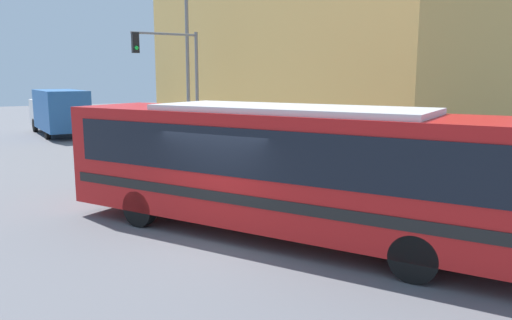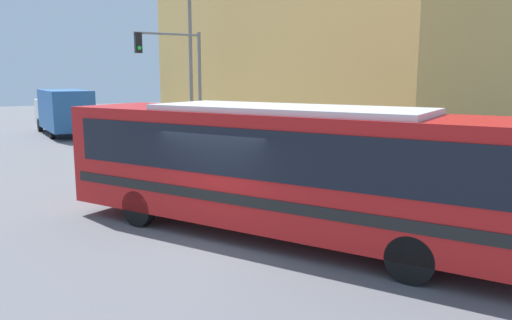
{
  "view_description": "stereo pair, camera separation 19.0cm",
  "coord_description": "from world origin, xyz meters",
  "px_view_note": "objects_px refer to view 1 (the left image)",
  "views": [
    {
      "loc": [
        -5.26,
        -9.7,
        3.76
      ],
      "look_at": [
        2.35,
        2.53,
        1.33
      ],
      "focal_mm": 35.0,
      "sensor_mm": 36.0,
      "label": 1
    },
    {
      "loc": [
        -5.1,
        -9.8,
        3.76
      ],
      "look_at": [
        2.35,
        2.53,
        1.33
      ],
      "focal_mm": 35.0,
      "sensor_mm": 36.0,
      "label": 2
    }
  ],
  "objects_px": {
    "fire_hydrant": "(291,167)",
    "pedestrian_near_corner": "(241,140)",
    "delivery_truck": "(58,110)",
    "parking_meter": "(244,142)",
    "city_bus": "(288,163)",
    "traffic_light_pole": "(176,70)",
    "street_lamp": "(182,54)"
  },
  "relations": [
    {
      "from": "city_bus",
      "to": "traffic_light_pole",
      "type": "height_order",
      "value": "traffic_light_pole"
    },
    {
      "from": "city_bus",
      "to": "street_lamp",
      "type": "height_order",
      "value": "street_lamp"
    },
    {
      "from": "traffic_light_pole",
      "to": "street_lamp",
      "type": "relative_size",
      "value": 0.71
    },
    {
      "from": "street_lamp",
      "to": "pedestrian_near_corner",
      "type": "xyz_separation_m",
      "value": [
        0.6,
        -4.85,
        -3.82
      ]
    },
    {
      "from": "delivery_truck",
      "to": "parking_meter",
      "type": "height_order",
      "value": "delivery_truck"
    },
    {
      "from": "city_bus",
      "to": "delivery_truck",
      "type": "relative_size",
      "value": 1.42
    },
    {
      "from": "delivery_truck",
      "to": "traffic_light_pole",
      "type": "relative_size",
      "value": 1.43
    },
    {
      "from": "city_bus",
      "to": "traffic_light_pole",
      "type": "xyz_separation_m",
      "value": [
        2.82,
        13.09,
        2.26
      ]
    },
    {
      "from": "city_bus",
      "to": "delivery_truck",
      "type": "bearing_deg",
      "value": 63.85
    },
    {
      "from": "parking_meter",
      "to": "street_lamp",
      "type": "distance_m",
      "value": 7.09
    },
    {
      "from": "city_bus",
      "to": "street_lamp",
      "type": "distance_m",
      "value": 15.13
    },
    {
      "from": "delivery_truck",
      "to": "parking_meter",
      "type": "relative_size",
      "value": 5.94
    },
    {
      "from": "delivery_truck",
      "to": "fire_hydrant",
      "type": "height_order",
      "value": "delivery_truck"
    },
    {
      "from": "traffic_light_pole",
      "to": "parking_meter",
      "type": "bearing_deg",
      "value": -78.96
    },
    {
      "from": "delivery_truck",
      "to": "city_bus",
      "type": "bearing_deg",
      "value": -88.91
    },
    {
      "from": "fire_hydrant",
      "to": "traffic_light_pole",
      "type": "bearing_deg",
      "value": 96.57
    },
    {
      "from": "street_lamp",
      "to": "pedestrian_near_corner",
      "type": "bearing_deg",
      "value": -83.0
    },
    {
      "from": "city_bus",
      "to": "parking_meter",
      "type": "distance_m",
      "value": 9.15
    },
    {
      "from": "fire_hydrant",
      "to": "traffic_light_pole",
      "type": "relative_size",
      "value": 0.13
    },
    {
      "from": "pedestrian_near_corner",
      "to": "fire_hydrant",
      "type": "bearing_deg",
      "value": -96.78
    },
    {
      "from": "traffic_light_pole",
      "to": "pedestrian_near_corner",
      "type": "xyz_separation_m",
      "value": [
        1.46,
        -3.59,
        -3.03
      ]
    },
    {
      "from": "traffic_light_pole",
      "to": "pedestrian_near_corner",
      "type": "relative_size",
      "value": 3.44
    },
    {
      "from": "parking_meter",
      "to": "fire_hydrant",
      "type": "bearing_deg",
      "value": -90.0
    },
    {
      "from": "fire_hydrant",
      "to": "pedestrian_near_corner",
      "type": "distance_m",
      "value": 4.53
    },
    {
      "from": "fire_hydrant",
      "to": "street_lamp",
      "type": "bearing_deg",
      "value": 90.4
    },
    {
      "from": "fire_hydrant",
      "to": "parking_meter",
      "type": "distance_m",
      "value": 3.35
    },
    {
      "from": "city_bus",
      "to": "pedestrian_near_corner",
      "type": "xyz_separation_m",
      "value": [
        4.28,
        9.5,
        -0.77
      ]
    },
    {
      "from": "delivery_truck",
      "to": "fire_hydrant",
      "type": "bearing_deg",
      "value": -77.9
    },
    {
      "from": "parking_meter",
      "to": "street_lamp",
      "type": "bearing_deg",
      "value": 90.61
    },
    {
      "from": "street_lamp",
      "to": "parking_meter",
      "type": "bearing_deg",
      "value": -89.39
    },
    {
      "from": "parking_meter",
      "to": "pedestrian_near_corner",
      "type": "distance_m",
      "value": 1.29
    },
    {
      "from": "fire_hydrant",
      "to": "street_lamp",
      "type": "distance_m",
      "value": 10.27
    }
  ]
}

